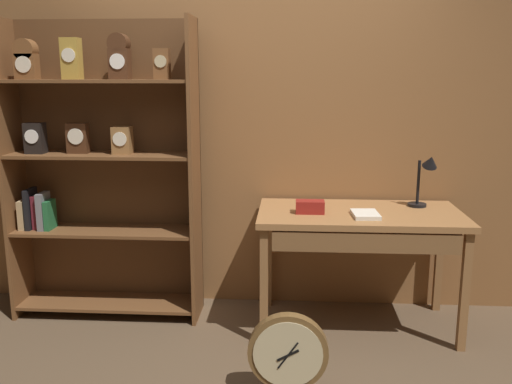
{
  "coord_description": "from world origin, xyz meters",
  "views": [
    {
      "loc": [
        0.26,
        -2.57,
        1.67
      ],
      "look_at": [
        0.04,
        0.66,
        0.98
      ],
      "focal_mm": 38.73,
      "sensor_mm": 36.0,
      "label": 1
    }
  ],
  "objects_px": {
    "bookshelf": "(99,168)",
    "desk_lamp": "(426,176)",
    "open_repair_manual": "(365,214)",
    "workbench": "(360,226)",
    "round_clock_large": "(288,355)",
    "toolbox_small": "(310,207)"
  },
  "relations": [
    {
      "from": "desk_lamp",
      "to": "open_repair_manual",
      "type": "height_order",
      "value": "desk_lamp"
    },
    {
      "from": "workbench",
      "to": "open_repair_manual",
      "type": "bearing_deg",
      "value": -79.58
    },
    {
      "from": "bookshelf",
      "to": "open_repair_manual",
      "type": "height_order",
      "value": "bookshelf"
    },
    {
      "from": "toolbox_small",
      "to": "round_clock_large",
      "type": "height_order",
      "value": "toolbox_small"
    },
    {
      "from": "desk_lamp",
      "to": "open_repair_manual",
      "type": "bearing_deg",
      "value": -147.49
    },
    {
      "from": "desk_lamp",
      "to": "round_clock_large",
      "type": "relative_size",
      "value": 0.8
    },
    {
      "from": "bookshelf",
      "to": "round_clock_large",
      "type": "distance_m",
      "value": 1.84
    },
    {
      "from": "desk_lamp",
      "to": "round_clock_large",
      "type": "height_order",
      "value": "desk_lamp"
    },
    {
      "from": "bookshelf",
      "to": "desk_lamp",
      "type": "height_order",
      "value": "bookshelf"
    },
    {
      "from": "workbench",
      "to": "toolbox_small",
      "type": "xyz_separation_m",
      "value": [
        -0.33,
        -0.04,
        0.13
      ]
    },
    {
      "from": "round_clock_large",
      "to": "workbench",
      "type": "bearing_deg",
      "value": 61.82
    },
    {
      "from": "bookshelf",
      "to": "toolbox_small",
      "type": "xyz_separation_m",
      "value": [
        1.44,
        -0.19,
        -0.21
      ]
    },
    {
      "from": "toolbox_small",
      "to": "round_clock_large",
      "type": "xyz_separation_m",
      "value": [
        -0.13,
        -0.81,
        -0.6
      ]
    },
    {
      "from": "bookshelf",
      "to": "desk_lamp",
      "type": "relative_size",
      "value": 5.49
    },
    {
      "from": "open_repair_manual",
      "to": "round_clock_large",
      "type": "bearing_deg",
      "value": -125.73
    },
    {
      "from": "desk_lamp",
      "to": "open_repair_manual",
      "type": "relative_size",
      "value": 1.69
    },
    {
      "from": "workbench",
      "to": "desk_lamp",
      "type": "height_order",
      "value": "desk_lamp"
    },
    {
      "from": "bookshelf",
      "to": "round_clock_large",
      "type": "bearing_deg",
      "value": -37.24
    },
    {
      "from": "bookshelf",
      "to": "toolbox_small",
      "type": "bearing_deg",
      "value": -7.39
    },
    {
      "from": "bookshelf",
      "to": "round_clock_large",
      "type": "height_order",
      "value": "bookshelf"
    },
    {
      "from": "bookshelf",
      "to": "workbench",
      "type": "distance_m",
      "value": 1.81
    },
    {
      "from": "round_clock_large",
      "to": "desk_lamp",
      "type": "bearing_deg",
      "value": 48.69
    }
  ]
}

